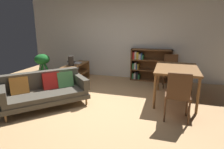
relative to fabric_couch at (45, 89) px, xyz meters
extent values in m
plane|color=tan|center=(1.08, 0.15, -0.37)|extent=(8.16, 8.16, 0.00)
cube|color=silver|center=(1.08, 2.85, 0.98)|extent=(6.80, 0.10, 2.70)
cylinder|color=olive|center=(0.87, 0.27, -0.29)|extent=(0.04, 0.04, 0.16)
cylinder|color=olive|center=(-0.23, -0.90, -0.29)|extent=(0.04, 0.04, 0.16)
cylinder|color=olive|center=(0.35, 0.75, -0.29)|extent=(0.04, 0.04, 0.16)
cylinder|color=olive|center=(-0.75, -0.41, -0.29)|extent=(0.04, 0.04, 0.16)
cube|color=#474238|center=(0.06, -0.07, -0.17)|extent=(1.81, 1.85, 0.10)
cube|color=#474238|center=(0.06, -0.07, -0.07)|extent=(1.74, 1.78, 0.10)
cube|color=#474238|center=(-0.18, 0.15, 0.18)|extent=(1.29, 1.35, 0.38)
cube|color=#474238|center=(0.61, 0.52, 0.10)|extent=(0.67, 0.65, 0.23)
cube|color=#474238|center=(-0.50, -0.66, 0.10)|extent=(0.67, 0.65, 0.23)
cube|color=orange|center=(-0.40, -0.30, 0.15)|extent=(0.39, 0.40, 0.38)
cube|color=red|center=(0.06, 0.17, 0.15)|extent=(0.42, 0.42, 0.40)
cube|color=#4C894C|center=(0.28, 0.39, 0.14)|extent=(0.42, 0.42, 0.38)
cube|color=brown|center=(-0.15, 2.35, -0.08)|extent=(0.38, 0.04, 0.59)
cube|color=brown|center=(-0.15, 1.14, -0.08)|extent=(0.38, 0.04, 0.59)
cube|color=brown|center=(-0.15, 1.75, -0.11)|extent=(0.38, 1.21, 0.04)
cube|color=brown|center=(-0.15, 1.75, 0.19)|extent=(0.38, 1.25, 0.04)
cube|color=brown|center=(-0.15, 1.75, -0.35)|extent=(0.38, 1.21, 0.04)
cube|color=silver|center=(-0.16, 1.91, 0.22)|extent=(0.26, 0.34, 0.02)
cube|color=black|center=(-0.36, 1.88, 0.26)|extent=(0.24, 0.32, 0.06)
cylinder|color=#2D2823|center=(-0.17, 1.51, 0.36)|extent=(0.16, 0.16, 0.29)
cylinder|color=slate|center=(-0.17, 1.51, 0.42)|extent=(0.09, 0.09, 0.01)
cylinder|color=#9E9389|center=(-1.20, 1.55, -0.27)|extent=(0.31, 0.31, 0.21)
cylinder|color=#1E6B28|center=(-1.05, 1.52, 0.09)|extent=(0.35, 0.13, 0.54)
cylinder|color=#1E6B28|center=(-1.15, 1.66, 0.10)|extent=(0.14, 0.26, 0.54)
cylinder|color=#1E6B28|center=(-1.25, 1.63, 0.13)|extent=(0.15, 0.19, 0.59)
cylinder|color=#1E6B28|center=(-1.27, 1.55, 0.01)|extent=(0.19, 0.05, 0.35)
cylinder|color=#1E6B28|center=(-1.26, 1.49, 0.10)|extent=(0.16, 0.15, 0.54)
cylinder|color=#1E6B28|center=(-1.14, 1.48, 0.10)|extent=(0.15, 0.19, 0.54)
ellipsoid|color=#1E6B28|center=(-1.20, 1.55, 0.35)|extent=(0.46, 0.46, 0.32)
cylinder|color=brown|center=(2.35, 1.76, 0.01)|extent=(0.06, 0.06, 0.76)
cylinder|color=brown|center=(2.35, 0.53, 0.01)|extent=(0.06, 0.06, 0.76)
cylinder|color=brown|center=(3.19, 1.76, 0.01)|extent=(0.06, 0.06, 0.76)
cylinder|color=brown|center=(3.19, 0.53, 0.01)|extent=(0.06, 0.06, 0.76)
cube|color=brown|center=(2.77, 1.15, 0.41)|extent=(0.95, 1.33, 0.05)
cylinder|color=#56351E|center=(2.88, 1.99, -0.15)|extent=(0.04, 0.04, 0.45)
cylinder|color=#56351E|center=(2.49, 1.94, -0.15)|extent=(0.04, 0.04, 0.45)
cylinder|color=#56351E|center=(2.84, 2.36, -0.15)|extent=(0.04, 0.04, 0.45)
cylinder|color=#56351E|center=(2.45, 2.32, -0.15)|extent=(0.04, 0.04, 0.45)
cube|color=#56351E|center=(2.66, 2.15, 0.09)|extent=(0.47, 0.46, 0.04)
cube|color=#56351E|center=(2.64, 2.34, 0.34)|extent=(0.39, 0.08, 0.44)
cylinder|color=#56351E|center=(2.57, 0.36, -0.14)|extent=(0.04, 0.04, 0.46)
cylinder|color=#56351E|center=(2.99, 0.37, -0.14)|extent=(0.04, 0.04, 0.46)
cylinder|color=#56351E|center=(2.58, 0.00, -0.14)|extent=(0.04, 0.04, 0.46)
cylinder|color=#56351E|center=(2.99, 0.00, -0.14)|extent=(0.04, 0.04, 0.46)
cube|color=#56351E|center=(2.78, 0.18, 0.11)|extent=(0.46, 0.41, 0.04)
cube|color=#56351E|center=(2.79, 0.00, 0.35)|extent=(0.41, 0.04, 0.45)
cube|color=brown|center=(1.43, 2.64, 0.14)|extent=(0.04, 0.30, 1.02)
cube|color=brown|center=(2.66, 2.64, 0.14)|extent=(0.04, 0.30, 1.02)
cube|color=brown|center=(2.04, 2.64, 0.63)|extent=(1.27, 0.30, 0.04)
cube|color=brown|center=(2.04, 2.64, -0.35)|extent=(1.27, 0.30, 0.04)
cube|color=brown|center=(2.04, 2.77, 0.14)|extent=(1.24, 0.04, 1.02)
cube|color=brown|center=(2.04, 2.64, -0.03)|extent=(1.24, 0.29, 0.04)
cube|color=brown|center=(2.04, 2.64, 0.30)|extent=(1.24, 0.29, 0.04)
cube|color=#337F47|center=(1.49, 2.61, -0.25)|extent=(0.04, 0.19, 0.17)
cube|color=silver|center=(1.55, 2.62, -0.24)|extent=(0.06, 0.23, 0.19)
cube|color=black|center=(1.62, 2.62, -0.22)|extent=(0.07, 0.23, 0.22)
cube|color=#337F47|center=(1.69, 2.62, -0.26)|extent=(0.05, 0.23, 0.15)
cube|color=#337F47|center=(1.49, 2.61, 0.08)|extent=(0.06, 0.18, 0.18)
cube|color=silver|center=(1.56, 2.62, 0.09)|extent=(0.06, 0.23, 0.20)
cube|color=#2D5199|center=(1.61, 2.62, 0.07)|extent=(0.03, 0.24, 0.15)
cube|color=gold|center=(1.65, 2.62, 0.08)|extent=(0.03, 0.25, 0.17)
cube|color=red|center=(1.50, 2.62, 0.43)|extent=(0.06, 0.24, 0.23)
cube|color=silver|center=(1.56, 2.61, 0.44)|extent=(0.05, 0.20, 0.24)
cube|color=gold|center=(1.62, 2.61, 0.43)|extent=(0.06, 0.18, 0.22)
cube|color=silver|center=(1.69, 2.61, 0.40)|extent=(0.06, 0.18, 0.17)
cube|color=#2D5199|center=(1.75, 2.62, 0.42)|extent=(0.04, 0.21, 0.20)
cube|color=#337F47|center=(1.79, 2.61, 0.39)|extent=(0.04, 0.20, 0.15)
camera|label=1|loc=(2.58, -3.35, 1.40)|focal=30.27mm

